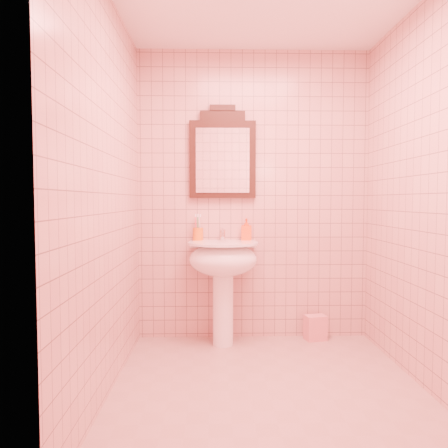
{
  "coord_description": "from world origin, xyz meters",
  "views": [
    {
      "loc": [
        -0.35,
        -2.71,
        1.21
      ],
      "look_at": [
        -0.27,
        0.55,
        1.03
      ],
      "focal_mm": 35.0,
      "sensor_mm": 36.0,
      "label": 1
    }
  ],
  "objects_px": {
    "mirror": "(223,155)",
    "soap_dispenser": "(246,229)",
    "towel": "(315,328)",
    "pedestal_sink": "(223,266)",
    "toothbrush_cup": "(198,234)"
  },
  "relations": [
    {
      "from": "mirror",
      "to": "towel",
      "type": "distance_m",
      "value": 1.69
    },
    {
      "from": "pedestal_sink",
      "to": "soap_dispenser",
      "type": "bearing_deg",
      "value": 38.81
    },
    {
      "from": "toothbrush_cup",
      "to": "soap_dispenser",
      "type": "height_order",
      "value": "toothbrush_cup"
    },
    {
      "from": "mirror",
      "to": "towel",
      "type": "height_order",
      "value": "mirror"
    },
    {
      "from": "mirror",
      "to": "soap_dispenser",
      "type": "distance_m",
      "value": 0.67
    },
    {
      "from": "mirror",
      "to": "soap_dispenser",
      "type": "bearing_deg",
      "value": -10.03
    },
    {
      "from": "pedestal_sink",
      "to": "towel",
      "type": "xyz_separation_m",
      "value": [
        0.8,
        0.12,
        -0.55
      ]
    },
    {
      "from": "pedestal_sink",
      "to": "mirror",
      "type": "distance_m",
      "value": 0.95
    },
    {
      "from": "pedestal_sink",
      "to": "toothbrush_cup",
      "type": "relative_size",
      "value": 4.26
    },
    {
      "from": "toothbrush_cup",
      "to": "towel",
      "type": "distance_m",
      "value": 1.3
    },
    {
      "from": "toothbrush_cup",
      "to": "pedestal_sink",
      "type": "bearing_deg",
      "value": -37.65
    },
    {
      "from": "towel",
      "to": "soap_dispenser",
      "type": "bearing_deg",
      "value": 175.58
    },
    {
      "from": "mirror",
      "to": "toothbrush_cup",
      "type": "height_order",
      "value": "mirror"
    },
    {
      "from": "soap_dispenser",
      "to": "towel",
      "type": "bearing_deg",
      "value": -0.44
    },
    {
      "from": "mirror",
      "to": "toothbrush_cup",
      "type": "xyz_separation_m",
      "value": [
        -0.21,
        -0.04,
        -0.68
      ]
    }
  ]
}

